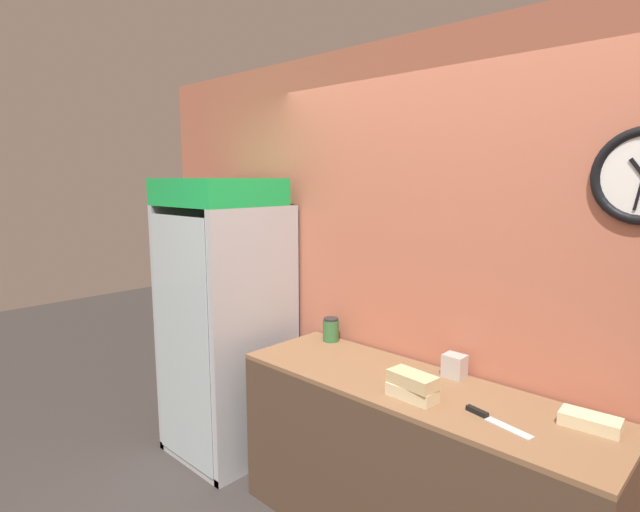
{
  "coord_description": "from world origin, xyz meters",
  "views": [
    {
      "loc": [
        1.29,
        -1.2,
        1.93
      ],
      "look_at": [
        -0.62,
        0.82,
        1.5
      ],
      "focal_mm": 28.0,
      "sensor_mm": 36.0,
      "label": 1
    }
  ],
  "objects_px": {
    "sandwich_stack_bottom": "(412,392)",
    "chefs_knife": "(489,417)",
    "sandwich_flat_left": "(590,421)",
    "condiment_jar": "(331,330)",
    "sandwich_stack_middle": "(412,380)",
    "napkin_dispenser": "(454,366)",
    "beverage_cooler": "(231,305)"
  },
  "relations": [
    {
      "from": "chefs_knife",
      "to": "napkin_dispenser",
      "type": "relative_size",
      "value": 2.65
    },
    {
      "from": "sandwich_stack_bottom",
      "to": "sandwich_stack_middle",
      "type": "distance_m",
      "value": 0.06
    },
    {
      "from": "sandwich_stack_bottom",
      "to": "sandwich_flat_left",
      "type": "height_order",
      "value": "sandwich_stack_bottom"
    },
    {
      "from": "condiment_jar",
      "to": "sandwich_flat_left",
      "type": "bearing_deg",
      "value": -3.57
    },
    {
      "from": "sandwich_stack_bottom",
      "to": "chefs_knife",
      "type": "bearing_deg",
      "value": 8.07
    },
    {
      "from": "beverage_cooler",
      "to": "chefs_knife",
      "type": "height_order",
      "value": "beverage_cooler"
    },
    {
      "from": "beverage_cooler",
      "to": "napkin_dispenser",
      "type": "distance_m",
      "value": 1.62
    },
    {
      "from": "chefs_knife",
      "to": "sandwich_stack_bottom",
      "type": "bearing_deg",
      "value": -171.93
    },
    {
      "from": "sandwich_stack_middle",
      "to": "condiment_jar",
      "type": "relative_size",
      "value": 1.62
    },
    {
      "from": "chefs_knife",
      "to": "condiment_jar",
      "type": "bearing_deg",
      "value": 165.32
    },
    {
      "from": "sandwich_stack_bottom",
      "to": "sandwich_stack_middle",
      "type": "xyz_separation_m",
      "value": [
        -0.0,
        0.0,
        0.06
      ]
    },
    {
      "from": "sandwich_stack_middle",
      "to": "sandwich_flat_left",
      "type": "bearing_deg",
      "value": 21.16
    },
    {
      "from": "sandwich_flat_left",
      "to": "napkin_dispenser",
      "type": "bearing_deg",
      "value": 171.38
    },
    {
      "from": "beverage_cooler",
      "to": "sandwich_stack_middle",
      "type": "bearing_deg",
      "value": -4.66
    },
    {
      "from": "chefs_knife",
      "to": "condiment_jar",
      "type": "distance_m",
      "value": 1.24
    },
    {
      "from": "sandwich_flat_left",
      "to": "chefs_knife",
      "type": "relative_size",
      "value": 0.75
    },
    {
      "from": "sandwich_stack_bottom",
      "to": "sandwich_flat_left",
      "type": "relative_size",
      "value": 0.98
    },
    {
      "from": "beverage_cooler",
      "to": "condiment_jar",
      "type": "relative_size",
      "value": 12.84
    },
    {
      "from": "beverage_cooler",
      "to": "sandwich_stack_middle",
      "type": "xyz_separation_m",
      "value": [
        1.58,
        -0.13,
        -0.06
      ]
    },
    {
      "from": "sandwich_stack_bottom",
      "to": "sandwich_stack_middle",
      "type": "height_order",
      "value": "sandwich_stack_middle"
    },
    {
      "from": "sandwich_stack_middle",
      "to": "condiment_jar",
      "type": "bearing_deg",
      "value": 156.66
    },
    {
      "from": "napkin_dispenser",
      "to": "condiment_jar",
      "type": "bearing_deg",
      "value": -179.56
    },
    {
      "from": "beverage_cooler",
      "to": "sandwich_stack_middle",
      "type": "relative_size",
      "value": 7.94
    },
    {
      "from": "sandwich_flat_left",
      "to": "beverage_cooler",
      "type": "bearing_deg",
      "value": -176.46
    },
    {
      "from": "beverage_cooler",
      "to": "sandwich_stack_bottom",
      "type": "relative_size",
      "value": 8.2
    },
    {
      "from": "sandwich_stack_bottom",
      "to": "condiment_jar",
      "type": "xyz_separation_m",
      "value": [
        -0.85,
        0.37,
        0.04
      ]
    },
    {
      "from": "sandwich_stack_middle",
      "to": "sandwich_flat_left",
      "type": "xyz_separation_m",
      "value": [
        0.7,
        0.27,
        -0.07
      ]
    },
    {
      "from": "sandwich_stack_middle",
      "to": "napkin_dispenser",
      "type": "bearing_deg",
      "value": 87.31
    },
    {
      "from": "beverage_cooler",
      "to": "condiment_jar",
      "type": "height_order",
      "value": "beverage_cooler"
    },
    {
      "from": "sandwich_stack_bottom",
      "to": "chefs_knife",
      "type": "distance_m",
      "value": 0.36
    },
    {
      "from": "sandwich_flat_left",
      "to": "napkin_dispenser",
      "type": "distance_m",
      "value": 0.69
    },
    {
      "from": "sandwich_flat_left",
      "to": "condiment_jar",
      "type": "xyz_separation_m",
      "value": [
        -1.54,
        0.1,
        0.05
      ]
    }
  ]
}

